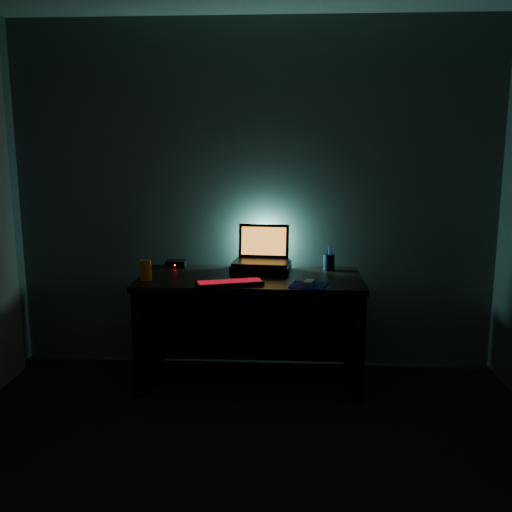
{
  "coord_description": "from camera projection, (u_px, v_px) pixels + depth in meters",
  "views": [
    {
      "loc": [
        0.25,
        -2.13,
        1.62
      ],
      "look_at": [
        0.04,
        1.57,
        0.9
      ],
      "focal_mm": 40.0,
      "sensor_mm": 36.0,
      "label": 1
    }
  ],
  "objects": [
    {
      "name": "desk",
      "position": [
        251.0,
        311.0,
        3.95
      ],
      "size": [
        1.5,
        0.7,
        0.75
      ],
      "color": "black",
      "rests_on": "ground"
    },
    {
      "name": "juice_glass",
      "position": [
        146.0,
        270.0,
        3.73
      ],
      "size": [
        0.09,
        0.09,
        0.13
      ],
      "primitive_type": "cylinder",
      "rotation": [
        0.0,
        0.0,
        0.2
      ],
      "color": "orange",
      "rests_on": "desk"
    },
    {
      "name": "room",
      "position": [
        222.0,
        244.0,
        2.17
      ],
      "size": [
        3.5,
        4.0,
        2.5
      ],
      "color": "black",
      "rests_on": "ground"
    },
    {
      "name": "mouse",
      "position": [
        309.0,
        283.0,
        3.59
      ],
      "size": [
        0.08,
        0.1,
        0.03
      ],
      "primitive_type": "cube",
      "rotation": [
        0.0,
        0.0,
        -0.24
      ],
      "color": "gray",
      "rests_on": "mousepad"
    },
    {
      "name": "router",
      "position": [
        176.0,
        264.0,
        4.15
      ],
      "size": [
        0.14,
        0.12,
        0.05
      ],
      "rotation": [
        0.0,
        0.0,
        0.04
      ],
      "color": "black",
      "rests_on": "desk"
    },
    {
      "name": "laptop",
      "position": [
        262.0,
        254.0,
        4.02
      ],
      "size": [
        0.4,
        0.31,
        0.26
      ],
      "rotation": [
        0.0,
        0.0,
        -0.09
      ],
      "color": "black",
      "rests_on": "riser"
    },
    {
      "name": "riser",
      "position": [
        261.0,
        268.0,
        3.99
      ],
      "size": [
        0.42,
        0.33,
        0.06
      ],
      "primitive_type": "cube",
      "rotation": [
        0.0,
        0.0,
        -0.09
      ],
      "color": "black",
      "rests_on": "desk"
    },
    {
      "name": "pen_cup",
      "position": [
        329.0,
        262.0,
        4.03
      ],
      "size": [
        0.1,
        0.1,
        0.11
      ],
      "primitive_type": "cylinder",
      "rotation": [
        0.0,
        0.0,
        0.38
      ],
      "color": "black",
      "rests_on": "desk"
    },
    {
      "name": "mousepad",
      "position": [
        309.0,
        285.0,
        3.59
      ],
      "size": [
        0.26,
        0.25,
        0.0
      ],
      "primitive_type": "cube",
      "rotation": [
        0.0,
        0.0,
        -0.24
      ],
      "color": "navy",
      "rests_on": "desk"
    },
    {
      "name": "keyboard",
      "position": [
        230.0,
        283.0,
        3.61
      ],
      "size": [
        0.44,
        0.25,
        0.03
      ],
      "rotation": [
        0.0,
        0.0,
        0.31
      ],
      "color": "black",
      "rests_on": "desk"
    }
  ]
}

